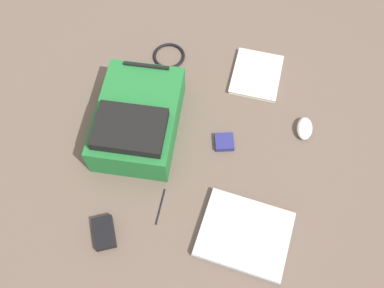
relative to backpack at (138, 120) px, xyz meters
name	(u,v)px	position (x,y,z in m)	size (l,w,h in m)	color
ground_plane	(190,149)	(0.22, -0.07, -0.08)	(3.34, 3.34, 0.00)	brown
backpack	(138,120)	(0.00, 0.00, 0.00)	(0.34, 0.47, 0.19)	#1E662D
laptop	(245,234)	(0.46, -0.41, -0.07)	(0.38, 0.34, 0.03)	#929296
book_manual	(256,75)	(0.48, 0.33, -0.07)	(0.25, 0.28, 0.02)	silver
computer_mouse	(305,128)	(0.69, 0.06, -0.06)	(0.06, 0.11, 0.04)	silver
cable_coil	(169,56)	(0.08, 0.40, -0.08)	(0.15, 0.15, 0.01)	black
power_brick	(104,233)	(-0.06, -0.46, -0.07)	(0.08, 0.12, 0.03)	black
pen_black	(160,206)	(0.13, -0.33, -0.08)	(0.01, 0.01, 0.15)	black
earbud_pouch	(224,142)	(0.36, -0.03, -0.07)	(0.08, 0.08, 0.02)	navy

